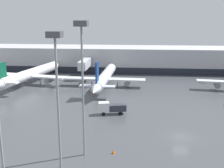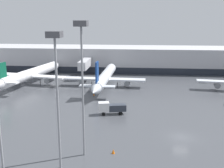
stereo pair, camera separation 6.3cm
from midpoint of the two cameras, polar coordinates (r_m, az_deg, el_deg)
The scene contains 9 objects.
ground_plane at distance 50.94m, azimuth 13.92°, elevation -10.47°, with size 320.00×320.00×0.00m, color #424449.
terminal_building at distance 109.38m, azimuth 9.28°, elevation 5.02°, with size 160.00×28.34×9.00m.
parked_jet_0 at distance 83.27m, azimuth -1.46°, elevation 1.36°, with size 24.11×36.83×9.46m.
parked_jet_3 at distance 89.68m, azimuth -16.19°, elevation 1.95°, with size 22.78×37.48×8.75m.
service_truck_1 at distance 60.04m, azimuth -0.10°, elevation -4.79°, with size 6.09×2.71×2.68m.
traffic_cone_0 at distance 74.51m, azimuth -3.67°, elevation -2.10°, with size 0.39×0.39×0.64m.
traffic_cone_1 at distance 44.03m, azimuth 0.31°, elevation -13.53°, with size 0.51×0.51×0.69m.
apron_light_mast_0 at distance 36.12m, azimuth -11.31°, elevation 4.19°, with size 1.80×1.80×18.65m.
apron_light_mast_5 at distance 39.33m, azimuth -6.12°, elevation 6.36°, with size 1.80×1.80×19.88m.
Camera 2 is at (-7.87, -46.00, 20.39)m, focal length 45.00 mm.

